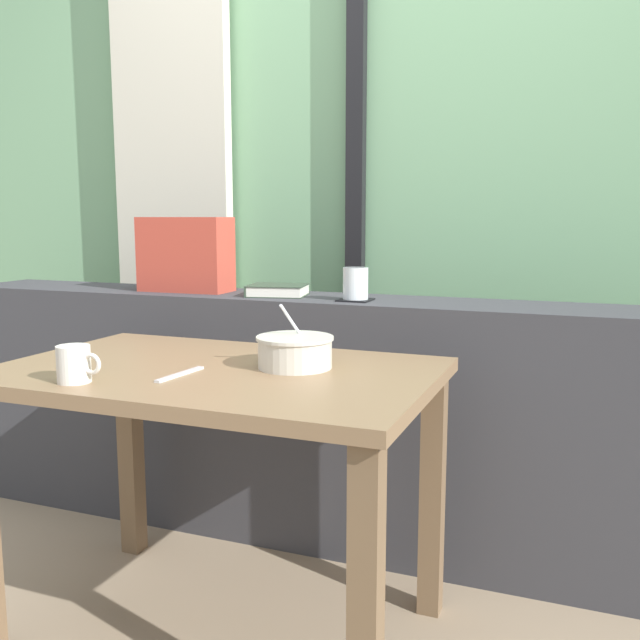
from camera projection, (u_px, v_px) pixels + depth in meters
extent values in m
plane|color=gray|center=(251.00, 620.00, 1.89)|extent=(8.00, 8.00, 0.00)
cube|color=#7AAD7F|center=(382.00, 138.00, 2.79)|extent=(4.80, 0.08, 2.80)
cube|color=beige|center=(173.00, 179.00, 3.05)|extent=(0.56, 0.06, 2.50)
cube|color=black|center=(356.00, 163.00, 2.77)|extent=(0.07, 0.05, 2.60)
cube|color=#38383D|center=(323.00, 419.00, 2.34)|extent=(2.80, 0.32, 0.83)
cube|color=brown|center=(366.00, 608.00, 1.34)|extent=(0.06, 0.06, 0.68)
cube|color=brown|center=(131.00, 451.00, 2.25)|extent=(0.06, 0.06, 0.68)
cube|color=brown|center=(432.00, 495.00, 1.89)|extent=(0.06, 0.06, 0.68)
cube|color=#846647|center=(216.00, 374.00, 1.74)|extent=(1.09, 0.69, 0.03)
cube|color=black|center=(355.00, 300.00, 2.19)|extent=(0.10, 0.10, 0.00)
cylinder|color=white|center=(356.00, 283.00, 2.18)|extent=(0.08, 0.08, 0.10)
cylinder|color=gold|center=(356.00, 289.00, 2.18)|extent=(0.07, 0.07, 0.06)
cube|color=#334233|center=(278.00, 295.00, 2.33)|extent=(0.21, 0.19, 0.00)
cube|color=silver|center=(278.00, 290.00, 2.32)|extent=(0.20, 0.18, 0.03)
cube|color=#334233|center=(278.00, 285.00, 2.32)|extent=(0.21, 0.19, 0.00)
cube|color=#334233|center=(251.00, 290.00, 2.34)|extent=(0.04, 0.16, 0.04)
cube|color=#B74233|center=(186.00, 254.00, 2.45)|extent=(0.32, 0.15, 0.26)
cylinder|color=beige|center=(296.00, 352.00, 1.74)|extent=(0.18, 0.18, 0.08)
cylinder|color=beige|center=(296.00, 338.00, 1.73)|extent=(0.19, 0.19, 0.01)
cylinder|color=brown|center=(296.00, 354.00, 1.74)|extent=(0.16, 0.16, 0.06)
cylinder|color=silver|center=(295.00, 327.00, 1.76)|extent=(0.04, 0.12, 0.13)
ellipsoid|color=silver|center=(298.00, 343.00, 1.78)|extent=(0.03, 0.05, 0.01)
cube|color=silver|center=(180.00, 374.00, 1.65)|extent=(0.03, 0.17, 0.01)
cylinder|color=silver|center=(74.00, 364.00, 1.58)|extent=(0.08, 0.08, 0.08)
torus|color=silver|center=(92.00, 364.00, 1.56)|extent=(0.05, 0.01, 0.05)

